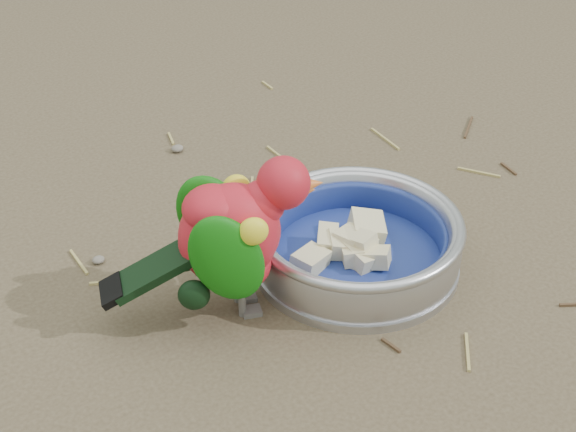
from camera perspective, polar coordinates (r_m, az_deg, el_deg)
ground at (r=0.93m, az=-0.53°, el=-5.53°), size 60.00×60.00×0.00m
food_bowl at (r=0.97m, az=4.41°, el=-2.87°), size 0.23×0.23×0.02m
bowl_wall at (r=0.95m, az=4.49°, el=-1.43°), size 0.23×0.23×0.04m
fruit_wedges at (r=0.96m, az=4.47°, el=-1.77°), size 0.14×0.14×0.03m
lory_parrot at (r=0.87m, az=-3.52°, el=-1.82°), size 0.22×0.16×0.17m
ground_debris at (r=0.98m, az=-0.00°, el=-2.70°), size 0.90×0.80×0.01m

